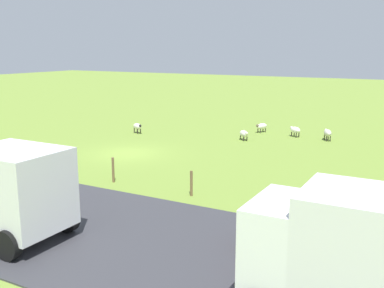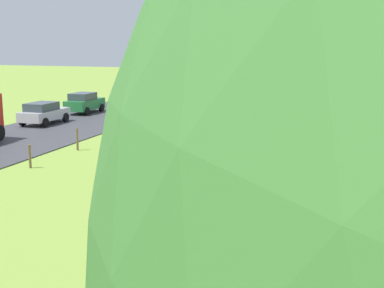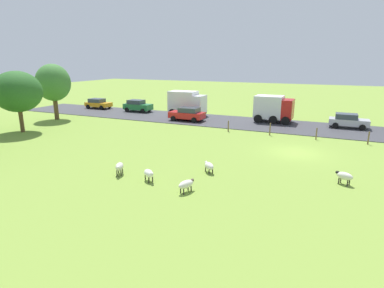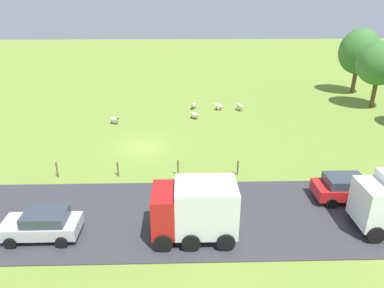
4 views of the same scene
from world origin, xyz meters
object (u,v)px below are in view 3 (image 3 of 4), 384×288
object	(u,v)px
sheep_0	(119,167)
tree_2	(53,83)
car_3	(138,106)
tree_0	(17,92)
car_2	(348,121)
sheep_3	(186,184)
sheep_4	(149,173)
sheep_2	(344,176)
car_1	(98,103)
sheep_1	(209,166)
truck_1	(187,103)
truck_0	(273,108)
car_4	(187,114)

from	to	relation	value
sheep_0	tree_2	xyz separation A→B (m)	(13.29, 19.60, 4.01)
tree_2	car_3	size ratio (longest dim) A/B	1.68
tree_0	car_2	xyz separation A→B (m)	(15.96, -31.09, -3.31)
sheep_3	tree_0	size ratio (longest dim) A/B	0.19
sheep_4	tree_0	size ratio (longest dim) A/B	0.17
sheep_2	car_2	xyz separation A→B (m)	(18.16, -0.59, 0.33)
car_1	car_2	size ratio (longest dim) A/B	0.99
sheep_1	tree_2	size ratio (longest dim) A/B	0.15
sheep_1	truck_1	bearing A→B (deg)	28.90
car_2	sheep_2	bearing A→B (deg)	178.15
sheep_2	sheep_4	size ratio (longest dim) A/B	1.05
truck_0	car_4	bearing A→B (deg)	109.24
tree_0	car_4	world-z (taller)	tree_0
car_4	tree_2	bearing A→B (deg)	110.00
sheep_3	truck_0	world-z (taller)	truck_0
sheep_3	car_1	distance (m)	34.97
sheep_0	sheep_4	bearing A→B (deg)	-95.62
sheep_1	car_3	size ratio (longest dim) A/B	0.26
car_3	car_1	bearing A→B (deg)	88.67
sheep_0	sheep_3	xyz separation A→B (m)	(-0.79, -5.19, -0.08)
sheep_0	car_2	distance (m)	26.35
tree_0	sheep_2	bearing A→B (deg)	-94.12
car_2	car_3	world-z (taller)	car_3
truck_0	truck_1	xyz separation A→B (m)	(-0.28, 11.30, 0.06)
sheep_1	sheep_3	size ratio (longest dim) A/B	0.86
sheep_1	sheep_2	bearing A→B (deg)	-80.25
sheep_0	truck_0	size ratio (longest dim) A/B	0.27
sheep_4	car_3	size ratio (longest dim) A/B	0.26
sheep_3	truck_0	distance (m)	23.23
car_4	tree_0	bearing A→B (deg)	133.79
sheep_3	tree_2	distance (m)	28.80
truck_1	car_1	xyz separation A→B (m)	(0.47, 15.33, -0.96)
sheep_1	car_3	distance (m)	27.12
sheep_1	tree_0	xyz separation A→B (m)	(3.61, 22.31, 3.70)
sheep_4	car_3	world-z (taller)	car_3
sheep_4	truck_0	size ratio (longest dim) A/B	0.24
car_3	car_4	size ratio (longest dim) A/B	0.96
tree_2	car_1	size ratio (longest dim) A/B	1.72
tree_2	truck_1	size ratio (longest dim) A/B	1.44
tree_0	sheep_3	bearing A→B (deg)	-107.79
sheep_3	car_3	bearing A→B (deg)	38.84
sheep_1	car_1	size ratio (longest dim) A/B	0.26
sheep_4	car_4	xyz separation A→B (m)	(19.23, 6.32, 0.38)
sheep_0	car_2	bearing A→B (deg)	-32.06
sheep_0	sheep_4	distance (m)	2.40
sheep_4	car_3	distance (m)	27.65
car_1	tree_2	bearing A→B (deg)	-172.53
truck_1	truck_0	bearing A→B (deg)	-88.56
car_2	sheep_4	bearing A→B (deg)	152.79
sheep_3	tree_0	bearing A→B (deg)	72.21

